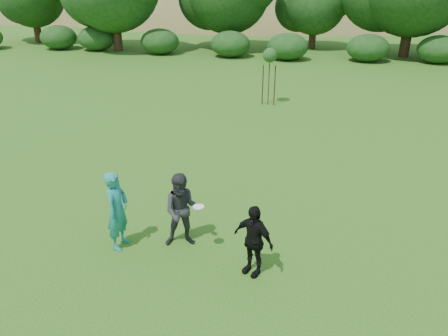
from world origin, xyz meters
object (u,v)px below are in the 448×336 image
object	(u,v)px
player_grey	(183,210)
player_black	(253,240)
sapling	(270,57)
player_teal	(117,210)

from	to	relation	value
player_grey	player_black	bearing A→B (deg)	-37.30
player_grey	player_black	world-z (taller)	player_grey
player_black	sapling	distance (m)	13.69
player_black	player_teal	bearing A→B (deg)	-159.32
sapling	player_grey	bearing A→B (deg)	-95.32
player_teal	sapling	size ratio (longest dim) A/B	0.72
player_teal	player_grey	world-z (taller)	player_teal
player_black	sapling	world-z (taller)	sapling
player_teal	sapling	bearing A→B (deg)	-5.82
player_teal	player_black	distance (m)	3.43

